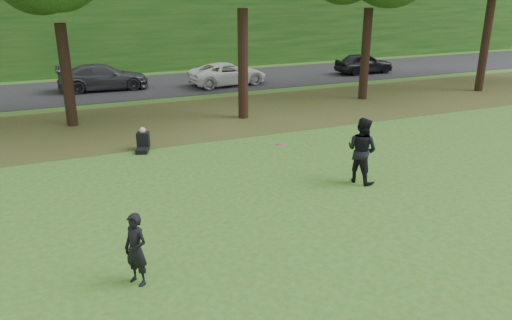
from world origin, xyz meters
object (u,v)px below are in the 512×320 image
Objects in this scene: seated_person at (143,142)px; frisbee at (281,144)px; player_left at (136,250)px; player_right at (362,150)px.

frisbee is at bearing -51.41° from seated_person.
frisbee reaches higher than seated_person.
player_right reaches higher than player_left.
player_left is 8.42m from seated_person.
seated_person is at bearing 21.71° from player_right.
player_left is at bearing -81.15° from seated_person.
player_right is (7.06, 2.83, 0.24)m from player_left.
player_right is 6.02× the size of frisbee.
player_left is 4.57× the size of frisbee.
player_right is at bearing 20.29° from frisbee.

